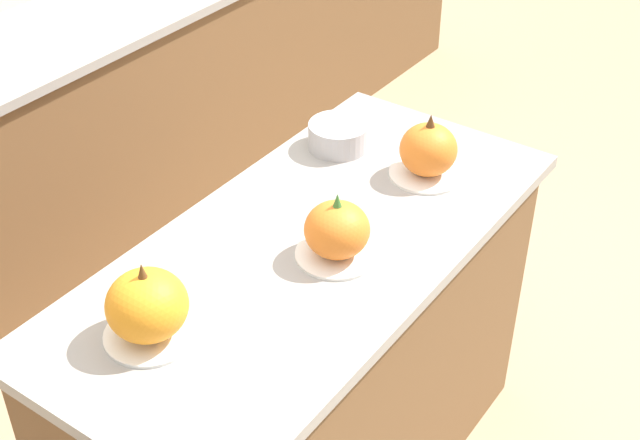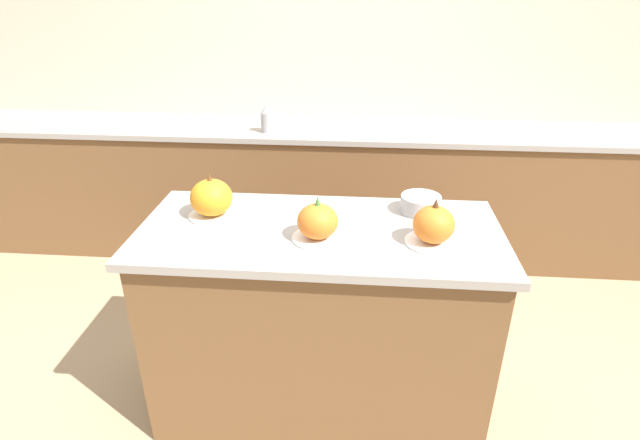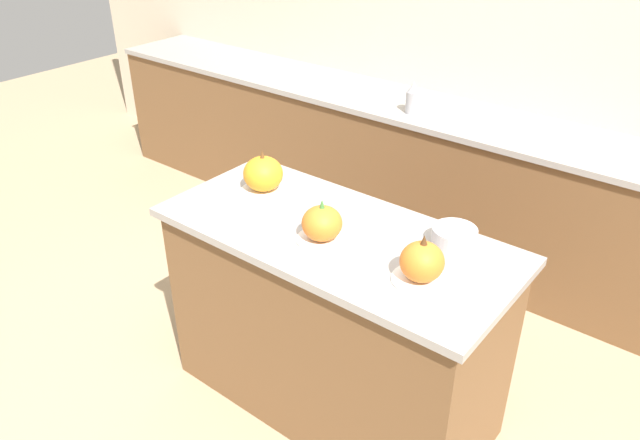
{
  "view_description": "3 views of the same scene",
  "coord_description": "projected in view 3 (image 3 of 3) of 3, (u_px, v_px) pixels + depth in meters",
  "views": [
    {
      "loc": [
        -1.42,
        -1.04,
        2.27
      ],
      "look_at": [
        -0.01,
        -0.04,
        1.03
      ],
      "focal_mm": 50.0,
      "sensor_mm": 36.0,
      "label": 1
    },
    {
      "loc": [
        0.15,
        -1.8,
        1.86
      ],
      "look_at": [
        0.0,
        -0.01,
        0.98
      ],
      "focal_mm": 28.0,
      "sensor_mm": 36.0,
      "label": 2
    },
    {
      "loc": [
        1.28,
        -1.72,
        2.23
      ],
      "look_at": [
        -0.05,
        -0.03,
        0.98
      ],
      "focal_mm": 35.0,
      "sensor_mm": 36.0,
      "label": 3
    }
  ],
  "objects": [
    {
      "name": "pumpkin_cake_right",
      "position": [
        422.0,
        263.0,
        2.18
      ],
      "size": [
        0.21,
        0.21,
        0.19
      ],
      "color": "white",
      "rests_on": "kitchen_island"
    },
    {
      "name": "kitchen_island",
      "position": [
        334.0,
        322.0,
        2.74
      ],
      "size": [
        1.49,
        0.68,
        0.93
      ],
      "color": "brown",
      "rests_on": "ground_plane"
    },
    {
      "name": "ground_plane",
      "position": [
        333.0,
        399.0,
        2.97
      ],
      "size": [
        12.0,
        12.0,
        0.0
      ],
      "primitive_type": "plane",
      "color": "tan"
    },
    {
      "name": "wall_back",
      "position": [
        527.0,
        56.0,
        3.59
      ],
      "size": [
        8.0,
        0.06,
        2.5
      ],
      "color": "beige",
      "rests_on": "ground_plane"
    },
    {
      "name": "pumpkin_cake_left",
      "position": [
        263.0,
        175.0,
        2.77
      ],
      "size": [
        0.21,
        0.21,
        0.2
      ],
      "color": "white",
      "rests_on": "kitchen_island"
    },
    {
      "name": "pumpkin_cake_center",
      "position": [
        322.0,
        224.0,
        2.41
      ],
      "size": [
        0.2,
        0.2,
        0.18
      ],
      "color": "white",
      "rests_on": "kitchen_island"
    },
    {
      "name": "back_counter",
      "position": [
        484.0,
        197.0,
        3.76
      ],
      "size": [
        6.0,
        0.6,
        0.93
      ],
      "color": "brown",
      "rests_on": "ground_plane"
    },
    {
      "name": "mixing_bowl",
      "position": [
        454.0,
        237.0,
        2.4
      ],
      "size": [
        0.17,
        0.17,
        0.08
      ],
      "color": "#ADADB2",
      "rests_on": "kitchen_island"
    },
    {
      "name": "bottle_tall",
      "position": [
        413.0,
        98.0,
        3.64
      ],
      "size": [
        0.08,
        0.08,
        0.18
      ],
      "color": "#99999E",
      "rests_on": "back_counter"
    }
  ]
}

